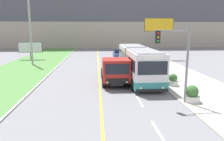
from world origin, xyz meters
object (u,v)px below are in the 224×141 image
object	(u,v)px
planter_round_second	(173,80)
planter_round_third	(157,71)
billboard_large	(159,27)
traffic_light_mast	(178,54)
city_bus	(138,63)
billboard_small	(30,48)
planter_round_near	(192,94)
utility_pole_far	(30,28)
dump_truck	(115,71)
car_distant	(118,53)

from	to	relation	value
planter_round_second	planter_round_third	xyz separation A→B (m)	(-0.20, 4.38, 0.02)
billboard_large	planter_round_second	bearing A→B (deg)	-101.58
traffic_light_mast	planter_round_third	bearing A→B (deg)	82.16
city_bus	planter_round_second	bearing A→B (deg)	-54.78
billboard_small	planter_round_near	distance (m)	28.97
traffic_light_mast	utility_pole_far	bearing A→B (deg)	129.18
utility_pole_far	billboard_small	xyz separation A→B (m)	(-1.76, 5.40, -3.15)
billboard_small	planter_round_second	bearing A→B (deg)	-46.64
billboard_large	planter_round_third	xyz separation A→B (m)	(-3.87, -13.54, -4.83)
planter_round_near	city_bus	bearing A→B (deg)	106.17
city_bus	dump_truck	size ratio (longest dim) A/B	1.88
city_bus	planter_round_third	bearing A→B (deg)	19.36
traffic_light_mast	planter_round_near	xyz separation A→B (m)	(1.21, 0.10, -2.82)
city_bus	planter_round_third	distance (m)	2.67
car_distant	billboard_small	distance (m)	15.25
dump_truck	billboard_large	world-z (taller)	billboard_large
car_distant	traffic_light_mast	world-z (taller)	traffic_light_mast
utility_pole_far	planter_round_second	xyz separation A→B (m)	(15.91, -13.30, -4.63)
dump_truck	planter_round_near	xyz separation A→B (m)	(4.83, -5.58, -0.68)
utility_pole_far	billboard_large	distance (m)	20.12
traffic_light_mast	planter_round_second	distance (m)	5.49
utility_pole_far	billboard_small	size ratio (longest dim) A/B	2.61
car_distant	planter_round_near	bearing A→B (deg)	-84.47
city_bus	traffic_light_mast	distance (m)	8.31
traffic_light_mast	planter_round_second	xyz separation A→B (m)	(1.42, 4.48, -2.85)
utility_pole_far	planter_round_second	distance (m)	21.24
planter_round_second	planter_round_third	bearing A→B (deg)	92.65
city_bus	billboard_large	distance (m)	16.08
city_bus	utility_pole_far	world-z (taller)	utility_pole_far
traffic_light_mast	billboard_small	distance (m)	28.33
planter_round_near	planter_round_third	distance (m)	8.75
billboard_large	planter_round_near	distance (m)	23.14
billboard_large	planter_round_near	world-z (taller)	billboard_large
planter_round_near	billboard_small	bearing A→B (deg)	127.09
billboard_large	traffic_light_mast	bearing A→B (deg)	-102.81
city_bus	billboard_small	distance (m)	21.42
city_bus	utility_pole_far	bearing A→B (deg)	143.99
car_distant	planter_round_third	xyz separation A→B (m)	(2.50, -16.99, -0.12)
car_distant	traffic_light_mast	bearing A→B (deg)	-87.16
dump_truck	billboard_small	distance (m)	21.58
utility_pole_far	planter_round_third	xyz separation A→B (m)	(15.70, -8.92, -4.60)
utility_pole_far	city_bus	bearing A→B (deg)	-36.01
city_bus	billboard_large	bearing A→B (deg)	66.68
dump_truck	planter_round_second	xyz separation A→B (m)	(5.05, -1.20, -0.71)
billboard_small	dump_truck	bearing A→B (deg)	-54.21
billboard_small	planter_round_third	bearing A→B (deg)	-39.37
city_bus	planter_round_third	size ratio (longest dim) A/B	10.89
traffic_light_mast	billboard_small	bearing A→B (deg)	125.02
city_bus	car_distant	world-z (taller)	city_bus
traffic_light_mast	billboard_large	world-z (taller)	billboard_large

